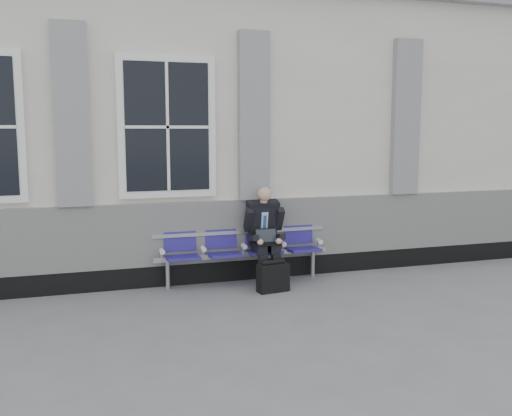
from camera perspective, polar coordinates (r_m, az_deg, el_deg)
name	(u,v)px	position (r m, az deg, el deg)	size (l,w,h in m)	color
ground	(160,320)	(6.90, -9.55, -10.98)	(70.00, 70.00, 0.00)	slate
station_building	(127,129)	(9.99, -12.76, 7.69)	(14.40, 4.40, 4.49)	silver
bench	(243,245)	(8.29, -1.35, -3.72)	(2.60, 0.47, 0.91)	#9EA0A3
businessman	(265,231)	(8.22, 0.87, -2.35)	(0.57, 0.77, 1.40)	black
briefcase	(273,277)	(7.89, 1.71, -6.92)	(0.46, 0.24, 0.45)	black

